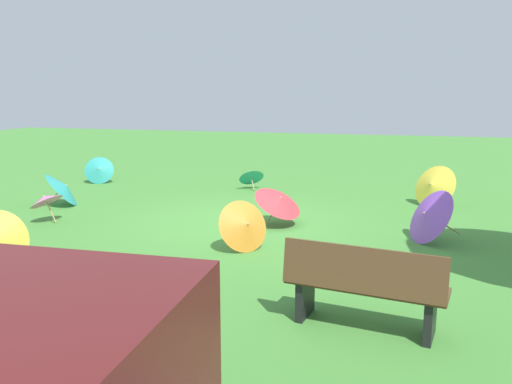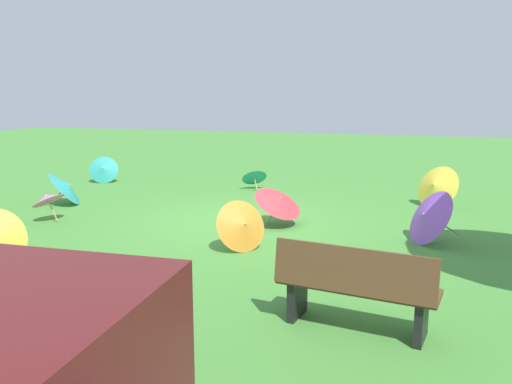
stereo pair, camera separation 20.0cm
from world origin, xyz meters
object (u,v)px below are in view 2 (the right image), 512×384
Objects in this scene: parasol_red_0 at (279,201)px; parasol_teal_2 at (67,187)px; parasol_pink_0 at (47,198)px; parasol_orange_0 at (243,225)px; parasol_yellow_1 at (436,186)px; parasol_teal_3 at (103,169)px; park_bench at (355,287)px; parasol_purple_0 at (427,216)px; parasol_teal_0 at (254,176)px.

parasol_red_0 is 4.73m from parasol_teal_2.
parasol_pink_0 is (4.17, 0.83, -0.03)m from parasol_red_0.
parasol_red_0 is 1.26× the size of parasol_orange_0.
parasol_teal_3 is at bearing -5.44° from parasol_yellow_1.
parasol_purple_0 is at bearing -102.57° from park_bench.
parasol_yellow_1 is 8.19m from parasol_teal_3.
parasol_purple_0 is (-6.66, -0.42, 0.02)m from parasol_pink_0.
parasol_teal_0 is at bearing -123.58° from parasol_pink_0.
parasol_yellow_1 reaches higher than park_bench.
parasol_teal_3 is at bearing -44.10° from park_bench.
parasol_pink_0 is at bearing -27.26° from park_bench.
parasol_red_0 is at bearing -9.48° from parasol_purple_0.
park_bench is 1.44× the size of parasol_red_0.
parasol_red_0 is 4.25m from parasol_pink_0.
park_bench is 6.62m from parasol_pink_0.
parasol_orange_0 reaches higher than parasol_teal_0.
parasol_red_0 is 1.46× the size of parasol_teal_0.
parasol_yellow_1 is (-4.15, 1.02, 0.14)m from parasol_teal_0.
parasol_yellow_1 is (-2.88, -3.88, 0.06)m from parasol_orange_0.
parasol_teal_2 is at bearing -7.26° from parasol_purple_0.
parasol_teal_2 is 2.66m from parasol_teal_3.
parasol_teal_0 is 5.40m from parasol_purple_0.
parasol_teal_3 reaches higher than parasol_pink_0.
parasol_teal_0 is 4.27m from parasol_yellow_1.
parasol_teal_2 is at bearing 13.53° from parasol_yellow_1.
park_bench is 1.93× the size of parasol_teal_3.
parasol_teal_2 is at bearing 40.58° from parasol_teal_0.
parasol_purple_0 reaches higher than parasol_orange_0.
parasol_pink_0 is at bearing 107.93° from parasol_teal_3.
parasol_orange_0 is (0.16, 1.59, -0.06)m from parasol_red_0.
parasol_purple_0 is 8.64m from parasol_teal_3.
parasol_yellow_1 is (-7.42, -1.78, 0.07)m from parasol_teal_2.
park_bench is 9.95m from parasol_teal_3.
parasol_orange_0 is at bearing -50.32° from park_bench.
parasol_teal_2 reaches higher than parasol_pink_0.
park_bench is 7.83m from parasol_teal_0.
parasol_teal_0 is 0.72× the size of parasol_teal_2.
parasol_orange_0 reaches higher than parasol_pink_0.
parasol_teal_3 is (4.00, 0.24, 0.04)m from parasol_teal_0.
parasol_yellow_1 is at bearing -139.97° from parasol_red_0.
parasol_yellow_1 is at bearing -155.67° from parasol_pink_0.
parasol_purple_0 is 2.71m from parasol_yellow_1.
parasol_orange_0 is at bearing 155.20° from parasol_teal_2.
park_bench is 1.51× the size of parasol_teal_2.
park_bench is at bearing 77.43° from parasol_purple_0.
parasol_teal_0 is 4.01m from parasol_teal_3.
parasol_teal_2 is 7.63m from parasol_yellow_1.
parasol_pink_0 is (2.74, 4.13, 0.11)m from parasol_teal_0.
parasol_red_0 is at bearing -168.74° from parasol_pink_0.
park_bench reaches higher than parasol_purple_0.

